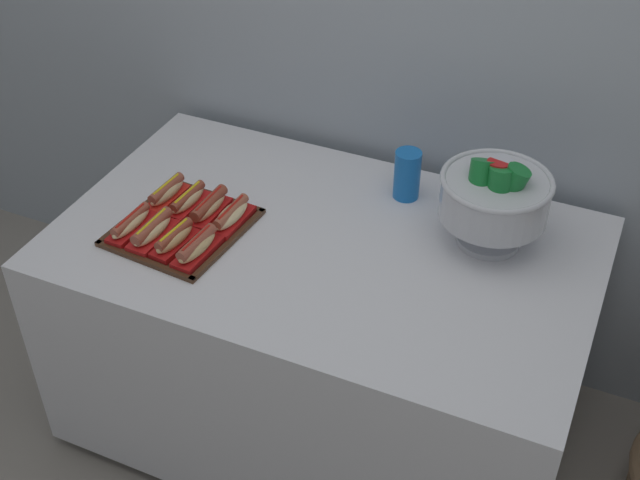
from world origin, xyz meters
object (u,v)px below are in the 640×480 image
object	(u,v)px
serving_tray	(183,228)
hot_dog_6	(209,207)
hot_dog_5	(188,201)
buffet_table	(324,333)
hot_dog_3	(197,247)
cup_stack	(407,175)
hot_dog_2	(174,239)
hot_dog_7	(231,216)
punch_bowl	(495,196)
hot_dog_0	(131,224)
hot_dog_1	(152,231)
hot_dog_4	(167,193)

from	to	relation	value
serving_tray	hot_dog_6	world-z (taller)	hot_dog_6
serving_tray	hot_dog_5	distance (m)	0.10
buffet_table	hot_dog_3	distance (m)	0.52
hot_dog_5	cup_stack	bearing A→B (deg)	30.50
buffet_table	hot_dog_2	world-z (taller)	hot_dog_2
hot_dog_2	hot_dog_7	bearing A→B (deg)	60.65
cup_stack	punch_bowl	bearing A→B (deg)	-22.30
serving_tray	punch_bowl	size ratio (longest dim) A/B	1.28
buffet_table	punch_bowl	bearing A→B (deg)	23.73
hot_dog_6	hot_dog_7	world-z (taller)	hot_dog_6
cup_stack	hot_dog_0	bearing A→B (deg)	-142.99
serving_tray	hot_dog_1	world-z (taller)	hot_dog_1
hot_dog_7	hot_dog_6	bearing A→B (deg)	175.10
buffet_table	punch_bowl	world-z (taller)	punch_bowl
hot_dog_3	hot_dog_2	bearing A→B (deg)	175.10
hot_dog_4	serving_tray	bearing A→B (deg)	-41.15
cup_stack	hot_dog_1	bearing A→B (deg)	-139.16
hot_dog_6	hot_dog_4	bearing A→B (deg)	175.10
hot_dog_4	hot_dog_7	world-z (taller)	hot_dog_4
buffet_table	hot_dog_3	bearing A→B (deg)	-144.24
hot_dog_4	punch_bowl	distance (m)	0.94
hot_dog_0	hot_dog_1	size ratio (longest dim) A/B	1.02
serving_tray	punch_bowl	bearing A→B (deg)	20.15
hot_dog_1	hot_dog_5	world-z (taller)	hot_dog_1
hot_dog_1	hot_dog_4	xyz separation A→B (m)	(-0.06, 0.17, 0.00)
hot_dog_4	hot_dog_0	bearing A→B (deg)	-94.90
hot_dog_0	punch_bowl	world-z (taller)	punch_bowl
hot_dog_2	hot_dog_4	bearing A→B (deg)	127.37
hot_dog_3	punch_bowl	distance (m)	0.81
hot_dog_7	hot_dog_2	bearing A→B (deg)	-119.35
hot_dog_5	serving_tray	bearing A→B (deg)	-70.46
hot_dog_7	hot_dog_0	bearing A→B (deg)	-148.65
hot_dog_3	cup_stack	bearing A→B (deg)	50.31
buffet_table	hot_dog_3	size ratio (longest dim) A/B	8.70
hot_dog_4	cup_stack	world-z (taller)	cup_stack
hot_dog_2	hot_dog_4	size ratio (longest dim) A/B	1.01
cup_stack	hot_dog_7	bearing A→B (deg)	-140.00
serving_tray	punch_bowl	distance (m)	0.87
hot_dog_1	hot_dog_4	size ratio (longest dim) A/B	1.06
serving_tray	hot_dog_4	world-z (taller)	hot_dog_4
hot_dog_1	hot_dog_4	bearing A→B (deg)	109.54
hot_dog_4	hot_dog_5	bearing A→B (deg)	-4.90
hot_dog_2	hot_dog_4	world-z (taller)	hot_dog_4
cup_stack	hot_dog_5	bearing A→B (deg)	-149.50
hot_dog_5	hot_dog_6	bearing A→B (deg)	-4.90
serving_tray	hot_dog_6	distance (m)	0.10
hot_dog_4	punch_bowl	world-z (taller)	punch_bowl
serving_tray	hot_dog_0	size ratio (longest dim) A/B	2.22
hot_dog_3	hot_dog_6	xyz separation A→B (m)	(-0.06, 0.17, 0.00)
hot_dog_6	hot_dog_2	bearing A→B (deg)	-94.90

